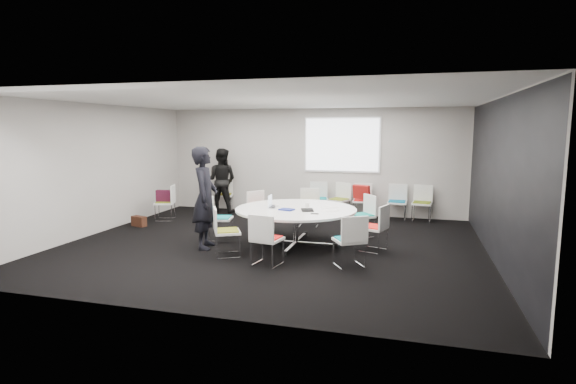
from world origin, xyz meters
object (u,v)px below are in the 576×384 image
(chair_ring_a, at_px, (374,237))
(laptop, at_px, (274,206))
(conference_table, at_px, (296,217))
(chair_back_c, at_px, (362,207))
(chair_ring_d, at_px, (260,219))
(cup, at_px, (307,205))
(chair_ring_g, at_px, (267,249))
(chair_back_b, at_px, (339,206))
(chair_ring_f, at_px, (227,241))
(person_back, at_px, (222,180))
(chair_ring_b, at_px, (362,224))
(maroon_bag, at_px, (165,196))
(person_main, at_px, (205,198))
(chair_back_d, at_px, (397,209))
(chair_ring_c, at_px, (309,215))
(chair_back_a, at_px, (319,206))
(chair_ring_h, at_px, (349,250))
(chair_person_back, at_px, (224,201))
(chair_back_e, at_px, (422,210))
(chair_ring_e, at_px, (220,227))
(brown_bag, at_px, (139,221))
(chair_spare_left, at_px, (166,209))

(chair_ring_a, xyz_separation_m, laptop, (-1.95, 0.07, 0.47))
(conference_table, xyz_separation_m, chair_back_c, (0.95, 3.06, -0.28))
(chair_ring_d, relative_size, cup, 9.78)
(chair_ring_g, distance_m, chair_back_b, 4.49)
(chair_ring_g, bearing_deg, chair_ring_f, 169.06)
(chair_ring_a, distance_m, person_back, 5.31)
(chair_back_c, bearing_deg, chair_ring_b, 95.02)
(chair_ring_d, relative_size, maroon_bag, 2.20)
(chair_back_c, bearing_deg, laptop, 64.14)
(person_main, relative_size, person_back, 1.11)
(maroon_bag, bearing_deg, chair_ring_b, -4.60)
(chair_back_d, bearing_deg, chair_ring_c, 36.83)
(chair_ring_g, distance_m, chair_back_c, 4.61)
(person_back, bearing_deg, chair_ring_c, 155.62)
(chair_ring_g, distance_m, chair_back_a, 4.45)
(chair_ring_d, height_order, chair_ring_h, same)
(chair_back_a, height_order, chair_person_back, same)
(conference_table, relative_size, chair_back_c, 2.67)
(conference_table, bearing_deg, chair_back_e, 51.88)
(chair_ring_c, xyz_separation_m, cup, (0.32, -1.53, 0.50))
(chair_ring_h, xyz_separation_m, chair_back_a, (-1.38, 4.15, 0.00))
(chair_ring_e, relative_size, cup, 9.78)
(chair_ring_g, height_order, brown_bag, chair_ring_g)
(chair_back_d, bearing_deg, chair_back_c, 2.72)
(chair_ring_f, height_order, chair_back_d, same)
(maroon_bag, relative_size, brown_bag, 1.11)
(chair_back_e, bearing_deg, chair_back_c, 7.81)
(chair_person_back, bearing_deg, person_main, 90.72)
(chair_ring_e, distance_m, chair_ring_h, 3.02)
(conference_table, xyz_separation_m, chair_person_back, (-2.86, 3.07, -0.28))
(chair_ring_f, bearing_deg, cup, 108.29)
(chair_back_c, relative_size, cup, 9.78)
(chair_ring_e, bearing_deg, chair_back_a, 142.42)
(chair_person_back, relative_size, person_back, 0.51)
(chair_spare_left, height_order, brown_bag, chair_spare_left)
(brown_bag, bearing_deg, chair_back_e, 20.76)
(chair_spare_left, xyz_separation_m, laptop, (3.29, -1.43, 0.47))
(cup, bearing_deg, laptop, -166.09)
(chair_back_a, relative_size, brown_bag, 2.44)
(chair_ring_f, distance_m, laptop, 1.32)
(conference_table, bearing_deg, maroon_bag, 158.89)
(chair_ring_g, relative_size, maroon_bag, 2.20)
(laptop, xyz_separation_m, maroon_bag, (-3.30, 1.43, -0.12))
(chair_ring_b, height_order, chair_ring_c, same)
(chair_spare_left, height_order, cup, chair_spare_left)
(chair_back_e, xyz_separation_m, laptop, (-2.85, -3.06, 0.47))
(chair_ring_e, bearing_deg, maroon_bag, -136.71)
(chair_ring_h, xyz_separation_m, chair_back_d, (0.61, 4.20, 0.00))
(chair_back_e, xyz_separation_m, chair_spare_left, (-6.14, -1.62, 0.00))
(chair_ring_f, bearing_deg, person_back, 176.42)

